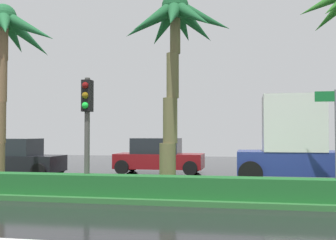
{
  "coord_description": "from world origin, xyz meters",
  "views": [
    {
      "loc": [
        -0.7,
        -5.1,
        1.98
      ],
      "look_at": [
        -3.99,
        11.86,
        2.51
      ],
      "focal_mm": 44.67,
      "sensor_mm": 36.0,
      "label": 1
    }
  ],
  "objects_px": {
    "palm_tree_mid_left": "(2,43)",
    "street_name_sign": "(336,129)",
    "traffic_signal_median_left": "(87,114)",
    "car_in_traffic_leading": "(14,158)",
    "box_truck_lead": "(319,144)",
    "palm_tree_centre_left": "(175,35)",
    "car_in_traffic_second": "(158,156)"
  },
  "relations": [
    {
      "from": "palm_tree_mid_left",
      "to": "street_name_sign",
      "type": "bearing_deg",
      "value": -7.47
    },
    {
      "from": "box_truck_lead",
      "to": "palm_tree_centre_left",
      "type": "bearing_deg",
      "value": -145.2
    },
    {
      "from": "palm_tree_centre_left",
      "to": "car_in_traffic_leading",
      "type": "relative_size",
      "value": 1.51
    },
    {
      "from": "traffic_signal_median_left",
      "to": "car_in_traffic_second",
      "type": "distance_m",
      "value": 8.41
    },
    {
      "from": "palm_tree_centre_left",
      "to": "box_truck_lead",
      "type": "xyz_separation_m",
      "value": [
        5.07,
        3.52,
        -3.71
      ]
    },
    {
      "from": "palm_tree_mid_left",
      "to": "car_in_traffic_leading",
      "type": "distance_m",
      "value": 6.23
    },
    {
      "from": "palm_tree_mid_left",
      "to": "box_truck_lead",
      "type": "bearing_deg",
      "value": 18.68
    },
    {
      "from": "palm_tree_centre_left",
      "to": "box_truck_lead",
      "type": "distance_m",
      "value": 7.2
    },
    {
      "from": "palm_tree_centre_left",
      "to": "car_in_traffic_leading",
      "type": "bearing_deg",
      "value": 155.25
    },
    {
      "from": "traffic_signal_median_left",
      "to": "street_name_sign",
      "type": "relative_size",
      "value": 1.17
    },
    {
      "from": "palm_tree_centre_left",
      "to": "traffic_signal_median_left",
      "type": "xyz_separation_m",
      "value": [
        -2.42,
        -1.71,
        -2.69
      ]
    },
    {
      "from": "car_in_traffic_second",
      "to": "box_truck_lead",
      "type": "xyz_separation_m",
      "value": [
        7.06,
        -2.98,
        0.72
      ]
    },
    {
      "from": "street_name_sign",
      "to": "box_truck_lead",
      "type": "xyz_separation_m",
      "value": [
        0.35,
        5.24,
        -0.53
      ]
    },
    {
      "from": "palm_tree_centre_left",
      "to": "street_name_sign",
      "type": "relative_size",
      "value": 2.17
    },
    {
      "from": "box_truck_lead",
      "to": "street_name_sign",
      "type": "bearing_deg",
      "value": -93.87
    },
    {
      "from": "car_in_traffic_leading",
      "to": "box_truck_lead",
      "type": "bearing_deg",
      "value": -0.97
    },
    {
      "from": "palm_tree_mid_left",
      "to": "box_truck_lead",
      "type": "distance_m",
      "value": 12.43
    },
    {
      "from": "traffic_signal_median_left",
      "to": "car_in_traffic_leading",
      "type": "relative_size",
      "value": 0.81
    },
    {
      "from": "car_in_traffic_leading",
      "to": "palm_tree_mid_left",
      "type": "bearing_deg",
      "value": -64.4
    },
    {
      "from": "palm_tree_mid_left",
      "to": "car_in_traffic_second",
      "type": "distance_m",
      "value": 9.08
    },
    {
      "from": "traffic_signal_median_left",
      "to": "car_in_traffic_leading",
      "type": "xyz_separation_m",
      "value": [
        -5.71,
        5.46,
        -1.74
      ]
    },
    {
      "from": "street_name_sign",
      "to": "car_in_traffic_leading",
      "type": "relative_size",
      "value": 0.7
    },
    {
      "from": "car_in_traffic_second",
      "to": "car_in_traffic_leading",
      "type": "bearing_deg",
      "value": -155.83
    },
    {
      "from": "palm_tree_mid_left",
      "to": "traffic_signal_median_left",
      "type": "height_order",
      "value": "palm_tree_mid_left"
    },
    {
      "from": "traffic_signal_median_left",
      "to": "box_truck_lead",
      "type": "relative_size",
      "value": 0.55
    },
    {
      "from": "palm_tree_mid_left",
      "to": "box_truck_lead",
      "type": "height_order",
      "value": "palm_tree_mid_left"
    },
    {
      "from": "palm_tree_centre_left",
      "to": "traffic_signal_median_left",
      "type": "relative_size",
      "value": 1.86
    },
    {
      "from": "palm_tree_centre_left",
      "to": "car_in_traffic_second",
      "type": "height_order",
      "value": "palm_tree_centre_left"
    },
    {
      "from": "car_in_traffic_leading",
      "to": "box_truck_lead",
      "type": "distance_m",
      "value": 13.22
    },
    {
      "from": "car_in_traffic_second",
      "to": "box_truck_lead",
      "type": "distance_m",
      "value": 7.7
    },
    {
      "from": "palm_tree_mid_left",
      "to": "palm_tree_centre_left",
      "type": "relative_size",
      "value": 0.99
    },
    {
      "from": "traffic_signal_median_left",
      "to": "street_name_sign",
      "type": "xyz_separation_m",
      "value": [
        7.13,
        -0.0,
        -0.48
      ]
    }
  ]
}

